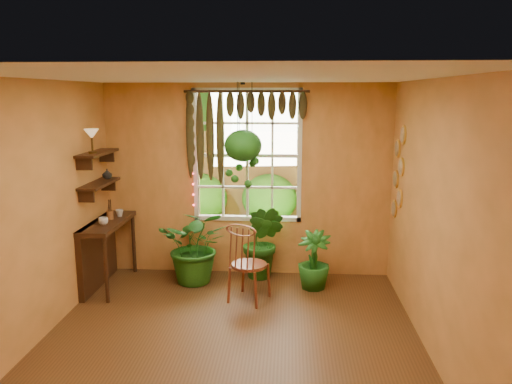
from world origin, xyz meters
TOP-DOWN VIEW (x-y plane):
  - floor at (0.00, 0.00)m, footprint 4.50×4.50m
  - ceiling at (0.00, 0.00)m, footprint 4.50×4.50m
  - wall_back at (0.00, 2.25)m, footprint 4.00×0.00m
  - wall_left at (-2.00, 0.00)m, footprint 0.00×4.50m
  - wall_right at (2.00, 0.00)m, footprint 0.00×4.50m
  - window at (0.00, 2.28)m, footprint 1.52×0.10m
  - valance_vine at (-0.08, 2.16)m, footprint 1.70×0.12m
  - string_lights at (-0.76, 2.19)m, footprint 0.03×0.03m
  - wall_plates at (1.98, 1.79)m, footprint 0.04×0.32m
  - counter_ledge at (-1.91, 1.60)m, footprint 0.40×1.20m
  - shelf_lower at (-1.88, 1.60)m, footprint 0.25×0.90m
  - shelf_upper at (-1.88, 1.60)m, footprint 0.25×0.90m
  - backyard at (0.24, 6.87)m, footprint 14.00×10.00m
  - windsor_chair at (0.09, 1.22)m, footprint 0.58×0.59m
  - potted_plant_left at (-0.66, 1.81)m, footprint 0.95×0.82m
  - potted_plant_mid at (0.24, 2.02)m, footprint 0.73×0.67m
  - potted_plant_right at (0.93, 1.70)m, footprint 0.54×0.54m
  - hanging_basket at (-0.02, 1.91)m, footprint 0.50×0.50m
  - cup_a at (-1.78, 1.41)m, footprint 0.15×0.15m
  - cup_b at (-1.72, 1.85)m, footprint 0.13×0.13m
  - brush_jar at (-1.80, 1.71)m, footprint 0.09×0.09m
  - shelf_vase at (-1.87, 1.88)m, footprint 0.14×0.14m
  - tiffany_lamp at (-1.86, 1.41)m, footprint 0.18×0.18m

SIDE VIEW (x-z plane):
  - floor at x=0.00m, z-range 0.00..0.00m
  - windsor_chair at x=0.09m, z-range -0.25..0.93m
  - potted_plant_right at x=0.93m, z-range 0.00..0.78m
  - potted_plant_left at x=-0.66m, z-range 0.00..1.05m
  - potted_plant_mid at x=0.24m, z-range 0.00..1.06m
  - counter_ledge at x=-1.91m, z-range 0.10..1.00m
  - cup_b at x=-1.72m, z-range 0.90..1.00m
  - cup_a at x=-1.78m, z-range 0.90..1.00m
  - brush_jar at x=-1.80m, z-range 0.86..1.20m
  - backyard at x=0.24m, z-range -4.72..7.28m
  - wall_back at x=0.00m, z-range -0.65..3.35m
  - wall_left at x=-2.00m, z-range -0.90..3.60m
  - wall_right at x=2.00m, z-range -0.90..3.60m
  - shelf_lower at x=-1.88m, z-range 1.38..1.42m
  - shelf_vase at x=-1.87m, z-range 1.42..1.55m
  - wall_plates at x=1.98m, z-range 1.00..2.10m
  - window at x=0.00m, z-range 0.77..2.63m
  - string_lights at x=-0.76m, z-range 0.98..2.52m
  - shelf_upper at x=-1.88m, z-range 1.78..1.82m
  - hanging_basket at x=-0.02m, z-range 1.17..2.54m
  - tiffany_lamp at x=-1.86m, z-range 1.89..2.20m
  - valance_vine at x=-0.08m, z-range 1.73..2.83m
  - ceiling at x=0.00m, z-range 2.70..2.70m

